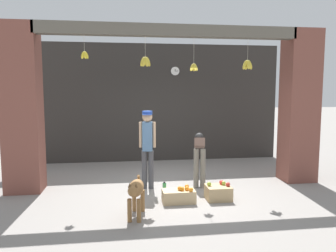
% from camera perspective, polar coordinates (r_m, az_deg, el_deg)
% --- Properties ---
extents(ground_plane, '(60.00, 60.00, 0.00)m').
position_cam_1_polar(ground_plane, '(6.93, 0.49, -10.92)').
color(ground_plane, gray).
extents(shop_back_wall, '(7.20, 0.12, 3.36)m').
position_cam_1_polar(shop_back_wall, '(9.47, -2.04, 4.03)').
color(shop_back_wall, '#2D2B28').
rests_on(shop_back_wall, ground_plane).
extents(shop_pillar_left, '(0.70, 0.60, 3.36)m').
position_cam_1_polar(shop_pillar_left, '(7.14, -24.05, 2.75)').
color(shop_pillar_left, brown).
rests_on(shop_pillar_left, ground_plane).
extents(shop_pillar_right, '(0.70, 0.60, 3.36)m').
position_cam_1_polar(shop_pillar_right, '(7.90, 21.89, 3.13)').
color(shop_pillar_right, brown).
rests_on(shop_pillar_right, ground_plane).
extents(storefront_awning, '(5.30, 0.26, 0.93)m').
position_cam_1_polar(storefront_awning, '(6.84, 0.42, 15.99)').
color(storefront_awning, '#5B564C').
extents(dog, '(0.35, 0.88, 0.65)m').
position_cam_1_polar(dog, '(5.38, -5.62, -11.15)').
color(dog, olive).
rests_on(dog, ground_plane).
extents(shopkeeper, '(0.34, 0.28, 1.62)m').
position_cam_1_polar(shopkeeper, '(6.78, -3.60, -3.04)').
color(shopkeeper, '#424247').
rests_on(shopkeeper, ground_plane).
extents(worker_stooping, '(0.37, 0.82, 1.08)m').
position_cam_1_polar(worker_stooping, '(7.11, 5.49, -4.52)').
color(worker_stooping, '#6B665B').
rests_on(worker_stooping, ground_plane).
extents(fruit_crate_oranges, '(0.60, 0.34, 0.31)m').
position_cam_1_polar(fruit_crate_oranges, '(6.13, 1.93, -12.04)').
color(fruit_crate_oranges, tan).
rests_on(fruit_crate_oranges, ground_plane).
extents(fruit_crate_apples, '(0.45, 0.40, 0.34)m').
position_cam_1_polar(fruit_crate_apples, '(6.35, 8.76, -11.32)').
color(fruit_crate_apples, tan).
rests_on(fruit_crate_apples, ground_plane).
extents(water_bottle, '(0.07, 0.07, 0.29)m').
position_cam_1_polar(water_bottle, '(6.44, -0.63, -11.01)').
color(water_bottle, '#38934C').
rests_on(water_bottle, ground_plane).
extents(wall_clock, '(0.26, 0.03, 0.26)m').
position_cam_1_polar(wall_clock, '(9.48, 1.24, 9.54)').
color(wall_clock, black).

